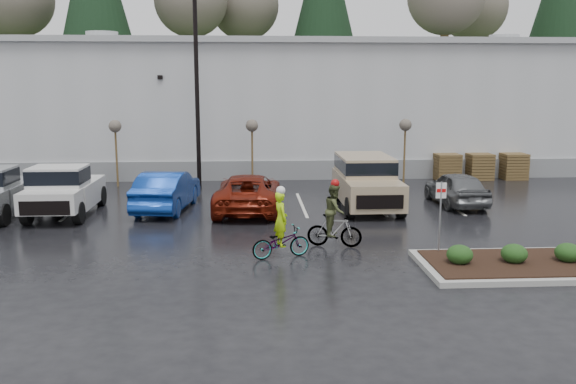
{
  "coord_description": "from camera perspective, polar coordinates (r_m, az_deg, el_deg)",
  "views": [
    {
      "loc": [
        -1.58,
        -16.46,
        4.98
      ],
      "look_at": [
        -0.33,
        3.8,
        1.3
      ],
      "focal_mm": 38.0,
      "sensor_mm": 36.0,
      "label": 1
    }
  ],
  "objects": [
    {
      "name": "wooded_ridge",
      "position": [
        61.51,
        -2.08,
        8.43
      ],
      "size": [
        80.0,
        25.0,
        6.0
      ],
      "primitive_type": "cube",
      "color": "#1F3817",
      "rests_on": "ground"
    },
    {
      "name": "pallet_stack_b",
      "position": [
        32.94,
        17.47,
        2.29
      ],
      "size": [
        1.2,
        1.2,
        1.35
      ],
      "primitive_type": "cube",
      "color": "#503C20",
      "rests_on": "ground"
    },
    {
      "name": "sapling_east",
      "position": [
        30.5,
        10.92,
        5.86
      ],
      "size": [
        0.6,
        0.6,
        3.2
      ],
      "color": "#503C20",
      "rests_on": "ground"
    },
    {
      "name": "cyclist_olive",
      "position": [
        18.61,
        4.38,
        -2.8
      ],
      "size": [
        1.68,
        0.85,
        2.1
      ],
      "rotation": [
        0.0,
        0.0,
        1.32
      ],
      "color": "#3F3F44",
      "rests_on": "ground"
    },
    {
      "name": "shrub_a",
      "position": [
        17.06,
        15.77,
        -5.66
      ],
      "size": [
        0.7,
        0.7,
        0.52
      ],
      "primitive_type": "ellipsoid",
      "color": "black",
      "rests_on": "curb_island"
    },
    {
      "name": "cyclist_hivis",
      "position": [
        17.43,
        -0.68,
        -4.09
      ],
      "size": [
        1.82,
        1.1,
        2.09
      ],
      "rotation": [
        0.0,
        0.0,
        1.88
      ],
      "color": "#3F3F44",
      "rests_on": "ground"
    },
    {
      "name": "lamppost",
      "position": [
        28.57,
        -8.57,
        11.58
      ],
      "size": [
        0.5,
        1.0,
        9.22
      ],
      "color": "black",
      "rests_on": "ground"
    },
    {
      "name": "fire_lane_sign",
      "position": [
        17.86,
        14.07,
        -1.58
      ],
      "size": [
        0.3,
        0.05,
        2.2
      ],
      "color": "gray",
      "rests_on": "ground"
    },
    {
      "name": "car_blue",
      "position": [
        24.34,
        -11.26,
        0.14
      ],
      "size": [
        2.25,
        4.91,
        1.56
      ],
      "primitive_type": "imported",
      "rotation": [
        0.0,
        0.0,
        3.01
      ],
      "color": "navy",
      "rests_on": "ground"
    },
    {
      "name": "pickup_white",
      "position": [
        24.65,
        -20.0,
        0.31
      ],
      "size": [
        2.1,
        5.2,
        1.96
      ],
      "primitive_type": null,
      "color": "silver",
      "rests_on": "ground"
    },
    {
      "name": "pallet_stack_c",
      "position": [
        33.62,
        20.33,
        2.28
      ],
      "size": [
        1.2,
        1.2,
        1.35
      ],
      "primitive_type": "cube",
      "color": "#503C20",
      "rests_on": "ground"
    },
    {
      "name": "warehouse",
      "position": [
        38.5,
        -1.2,
        8.3
      ],
      "size": [
        60.5,
        15.5,
        7.2
      ],
      "color": "#ADB0B2",
      "rests_on": "ground"
    },
    {
      "name": "shrub_b",
      "position": [
        17.6,
        20.41,
        -5.43
      ],
      "size": [
        0.7,
        0.7,
        0.52
      ],
      "primitive_type": "ellipsoid",
      "color": "black",
      "rests_on": "curb_island"
    },
    {
      "name": "sapling_mid",
      "position": [
        29.54,
        -3.39,
        5.89
      ],
      "size": [
        0.6,
        0.6,
        3.2
      ],
      "color": "#503C20",
      "rests_on": "ground"
    },
    {
      "name": "pallet_stack_a",
      "position": [
        32.37,
        14.65,
        2.3
      ],
      "size": [
        1.2,
        1.2,
        1.35
      ],
      "primitive_type": "cube",
      "color": "#503C20",
      "rests_on": "ground"
    },
    {
      "name": "car_grey",
      "position": [
        25.81,
        15.46,
        0.35
      ],
      "size": [
        1.8,
        4.14,
        1.39
      ],
      "primitive_type": "imported",
      "rotation": [
        0.0,
        0.0,
        3.18
      ],
      "color": "#5B5E60",
      "rests_on": "ground"
    },
    {
      "name": "ground",
      "position": [
        17.27,
        1.87,
        -6.49
      ],
      "size": [
        120.0,
        120.0,
        0.0
      ],
      "primitive_type": "plane",
      "color": "black",
      "rests_on": "ground"
    },
    {
      "name": "car_red",
      "position": [
        23.76,
        -3.76,
        -0.06
      ],
      "size": [
        2.72,
        5.37,
        1.45
      ],
      "primitive_type": "imported",
      "rotation": [
        0.0,
        0.0,
        3.08
      ],
      "color": "#691609",
      "rests_on": "ground"
    },
    {
      "name": "sapling_west",
      "position": [
        30.23,
        -15.87,
        5.62
      ],
      "size": [
        0.6,
        0.6,
        3.2
      ],
      "color": "#503C20",
      "rests_on": "ground"
    },
    {
      "name": "curb_island",
      "position": [
        18.34,
        24.65,
        -6.2
      ],
      "size": [
        8.0,
        3.0,
        0.15
      ],
      "primitive_type": "cube",
      "color": "gray",
      "rests_on": "ground"
    },
    {
      "name": "suv_tan",
      "position": [
        24.37,
        7.38,
        0.86
      ],
      "size": [
        2.2,
        5.1,
        2.06
      ],
      "primitive_type": null,
      "color": "tan",
      "rests_on": "ground"
    },
    {
      "name": "mulch_bed",
      "position": [
        18.32,
        24.68,
        -5.91
      ],
      "size": [
        7.6,
        2.6,
        0.04
      ],
      "primitive_type": "cube",
      "color": "black",
      "rests_on": "curb_island"
    },
    {
      "name": "shrub_c",
      "position": [
        18.26,
        24.73,
        -5.18
      ],
      "size": [
        0.7,
        0.7,
        0.52
      ],
      "primitive_type": "ellipsoid",
      "color": "black",
      "rests_on": "curb_island"
    }
  ]
}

